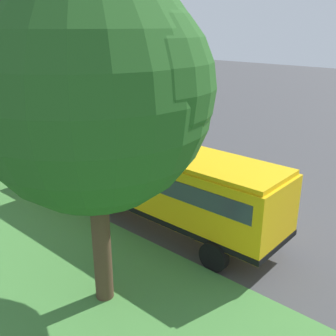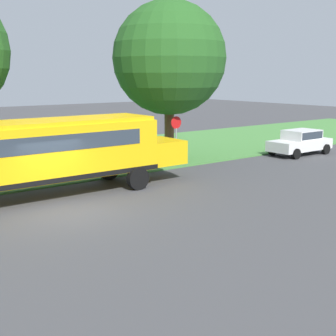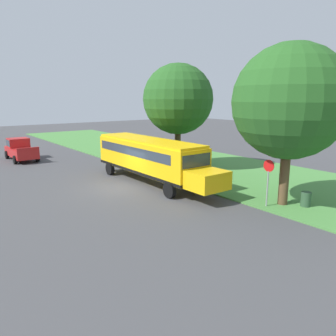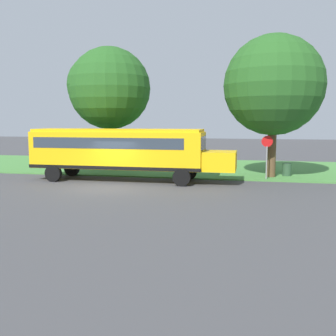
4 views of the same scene
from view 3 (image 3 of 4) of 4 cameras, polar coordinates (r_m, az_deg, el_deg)
The scene contains 8 objects.
ground_plane at distance 22.85m, azimuth -8.43°, elevation -3.42°, with size 120.00×120.00×0.00m, color #424244.
grass_verge at distance 28.84m, azimuth 9.22°, elevation -0.12°, with size 12.00×80.00×0.08m, color #47843D.
school_bus at distance 23.70m, azimuth -3.08°, elevation 2.02°, with size 2.84×12.42×3.16m.
pickup_truck at distance 35.92m, azimuth -24.32°, elevation 3.03°, with size 2.28×5.40×2.10m.
oak_tree_beside_bus at distance 28.08m, azimuth 1.33°, elevation 12.00°, with size 5.87×5.90×8.91m.
oak_tree_roadside_mid at distance 19.15m, azimuth 19.89°, elevation 10.86°, with size 6.26×6.26×8.99m.
stop_sign at distance 19.01m, azimuth 17.03°, elevation -1.60°, with size 0.08×0.68×2.74m.
trash_bin at distance 20.06m, azimuth 22.88°, elevation -5.13°, with size 0.56×0.56×0.90m, color #2D4C33.
Camera 3 is at (10.51, 19.36, 6.05)m, focal length 35.00 mm.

